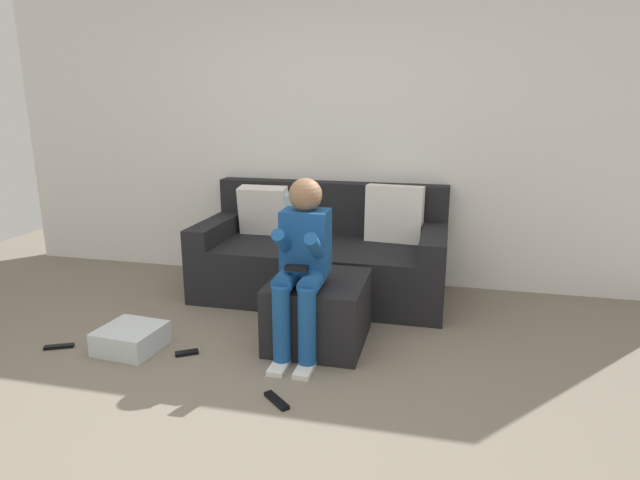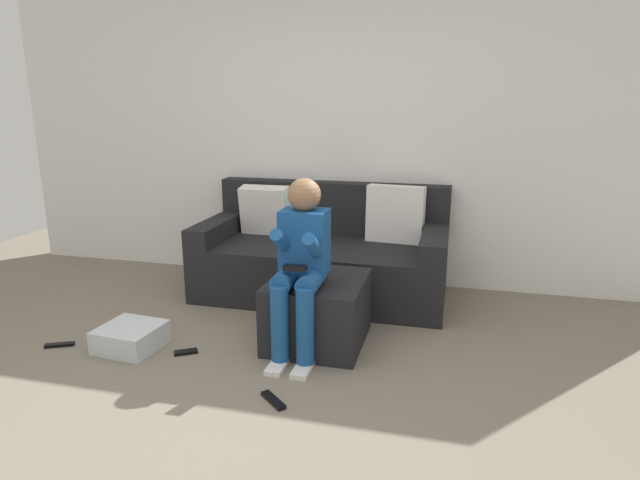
# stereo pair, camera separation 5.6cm
# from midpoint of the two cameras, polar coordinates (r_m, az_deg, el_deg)

# --- Properties ---
(ground_plane) EXTENTS (8.00, 8.00, 0.00)m
(ground_plane) POSITION_cam_midpoint_polar(r_m,az_deg,el_deg) (2.94, -9.46, -18.26)
(ground_plane) COLOR slate
(wall_back) EXTENTS (6.16, 0.10, 2.77)m
(wall_back) POSITION_cam_midpoint_polar(r_m,az_deg,el_deg) (4.77, 1.19, 12.18)
(wall_back) COLOR white
(wall_back) RESTS_ON ground_plane
(couch_sectional) EXTENTS (2.01, 0.95, 0.91)m
(couch_sectional) POSITION_cam_midpoint_polar(r_m,az_deg,el_deg) (4.50, -0.09, -1.62)
(couch_sectional) COLOR black
(couch_sectional) RESTS_ON ground_plane
(ottoman) EXTENTS (0.62, 0.67, 0.44)m
(ottoman) POSITION_cam_midpoint_polar(r_m,az_deg,el_deg) (3.63, -0.58, -7.51)
(ottoman) COLOR black
(ottoman) RESTS_ON ground_plane
(person_seated) EXTENTS (0.29, 0.56, 1.12)m
(person_seated) POSITION_cam_midpoint_polar(r_m,az_deg,el_deg) (3.35, -2.38, -2.03)
(person_seated) COLOR #194C8C
(person_seated) RESTS_ON ground_plane
(storage_bin) EXTENTS (0.41, 0.40, 0.15)m
(storage_bin) POSITION_cam_midpoint_polar(r_m,az_deg,el_deg) (3.79, -19.80, -9.78)
(storage_bin) COLOR silver
(storage_bin) RESTS_ON ground_plane
(remote_near_ottoman) EXTENTS (0.18, 0.17, 0.02)m
(remote_near_ottoman) POSITION_cam_midpoint_polar(r_m,az_deg,el_deg) (3.05, -5.17, -16.59)
(remote_near_ottoman) COLOR black
(remote_near_ottoman) RESTS_ON ground_plane
(remote_by_storage_bin) EXTENTS (0.15, 0.12, 0.02)m
(remote_by_storage_bin) POSITION_cam_midpoint_polar(r_m,az_deg,el_deg) (3.65, -14.37, -11.52)
(remote_by_storage_bin) COLOR black
(remote_by_storage_bin) RESTS_ON ground_plane
(remote_under_side_table) EXTENTS (0.18, 0.12, 0.02)m
(remote_under_side_table) POSITION_cam_midpoint_polar(r_m,az_deg,el_deg) (4.02, -26.30, -10.09)
(remote_under_side_table) COLOR black
(remote_under_side_table) RESTS_ON ground_plane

